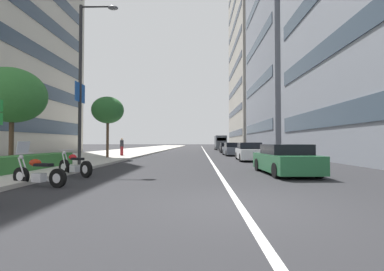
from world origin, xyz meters
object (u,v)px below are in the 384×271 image
car_lead_in_lane (233,149)px  street_lamp_with_banners (85,72)px  motorcycle_nearest_camera (75,166)px  delivery_van_ahead (220,142)px  car_far_down_avenue (285,160)px  motorcycle_mid_row (38,173)px  car_mid_block_traffic (227,148)px  street_tree_mid_sidewalk (108,110)px  pedestrian_on_plaza (122,147)px  street_tree_far_plaza (12,95)px  car_following_behind (249,152)px

car_lead_in_lane → street_lamp_with_banners: street_lamp_with_banners is taller
motorcycle_nearest_camera → delivery_van_ahead: size_ratio=0.37×
car_far_down_avenue → street_lamp_with_banners: bearing=70.9°
motorcycle_mid_row → car_mid_block_traffic: 29.67m
motorcycle_nearest_camera → delivery_van_ahead: bearing=-70.9°
delivery_van_ahead → street_tree_mid_sidewalk: (-28.42, 11.85, 2.73)m
motorcycle_nearest_camera → street_lamp_with_banners: street_lamp_with_banners is taller
motorcycle_mid_row → pedestrian_on_plaza: pedestrian_on_plaza is taller
street_tree_mid_sidewalk → pedestrian_on_plaza: street_tree_mid_sidewalk is taller
motorcycle_nearest_camera → street_tree_far_plaza: (1.87, 4.09, 3.34)m
street_tree_mid_sidewalk → car_following_behind: bearing=-96.4°
car_lead_in_lane → street_tree_mid_sidewalk: 13.65m
car_mid_block_traffic → car_following_behind: bearing=-178.0°
pedestrian_on_plaza → street_tree_far_plaza: bearing=53.3°
motorcycle_nearest_camera → car_following_behind: (10.01, -9.19, 0.24)m
motorcycle_mid_row → car_lead_in_lane: (20.49, -8.87, 0.22)m
motorcycle_mid_row → car_lead_in_lane: size_ratio=0.48×
motorcycle_mid_row → street_tree_far_plaza: (4.48, 4.12, 3.34)m
car_lead_in_lane → car_mid_block_traffic: 7.76m
street_tree_mid_sidewalk → motorcycle_nearest_camera: bearing=-167.4°
motorcycle_nearest_camera → pedestrian_on_plaza: bearing=-48.8°
car_far_down_avenue → street_tree_mid_sidewalk: 15.99m
street_tree_mid_sidewalk → car_mid_block_traffic: bearing=-39.1°
motorcycle_nearest_camera → street_tree_mid_sidewalk: size_ratio=0.38×
motorcycle_mid_row → pedestrian_on_plaza: (17.28, 2.32, 0.59)m
motorcycle_mid_row → car_mid_block_traffic: bearing=-90.9°
car_far_down_avenue → car_mid_block_traffic: size_ratio=0.96×
street_tree_far_plaza → delivery_van_ahead: bearing=-19.5°
car_following_behind → pedestrian_on_plaza: size_ratio=2.54×
motorcycle_nearest_camera → street_tree_mid_sidewalk: 12.19m
motorcycle_mid_row → motorcycle_nearest_camera: 2.61m
car_lead_in_lane → street_tree_mid_sidewalk: street_tree_mid_sidewalk is taller
pedestrian_on_plaza → street_tree_mid_sidewalk: bearing=57.1°
motorcycle_nearest_camera → delivery_van_ahead: 40.83m
motorcycle_mid_row → street_tree_mid_sidewalk: bearing=-62.6°
street_lamp_with_banners → car_following_behind: bearing=-60.8°
motorcycle_nearest_camera → car_mid_block_traffic: (25.64, -9.09, 0.22)m
motorcycle_mid_row → street_tree_far_plaza: size_ratio=0.42×
street_lamp_with_banners → street_tree_mid_sidewalk: street_lamp_with_banners is taller
car_far_down_avenue → street_tree_far_plaza: bearing=83.6°
street_tree_far_plaza → street_tree_mid_sidewalk: (9.45, -1.56, 0.39)m
motorcycle_mid_row → delivery_van_ahead: delivery_van_ahead is taller
motorcycle_mid_row → car_mid_block_traffic: (28.25, -9.06, 0.22)m
car_following_behind → pedestrian_on_plaza: bearing=70.3°
car_far_down_avenue → street_lamp_with_banners: 12.00m
motorcycle_nearest_camera → street_tree_mid_sidewalk: bearing=-45.1°
car_far_down_avenue → car_following_behind: 9.07m
car_far_down_avenue → street_tree_far_plaza: size_ratio=0.85×
delivery_van_ahead → street_lamp_with_banners: 37.44m
motorcycle_nearest_camera → car_lead_in_lane: bearing=-84.1°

